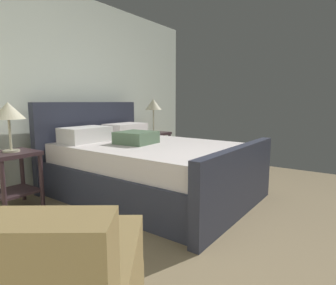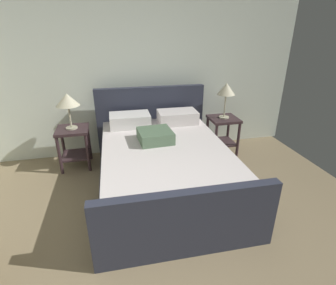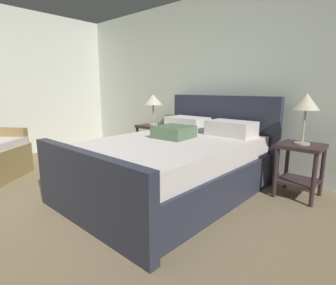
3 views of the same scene
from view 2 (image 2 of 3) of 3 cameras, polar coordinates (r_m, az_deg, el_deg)
The scene contains 6 objects.
wall_back at distance 4.19m, azimuth -10.37°, elevation 14.55°, with size 5.66×0.12×2.53m, color silver.
bed at distance 3.32m, azimuth -1.04°, elevation -4.61°, with size 1.69×2.28×1.10m.
nightstand_right at distance 4.32m, azimuth 11.79°, elevation 2.80°, with size 0.44×0.44×0.60m.
table_lamp_right at distance 4.14m, azimuth 12.54°, elevation 11.03°, with size 0.27×0.27×0.55m.
nightstand_left at distance 4.03m, azimuth -19.75°, elevation 0.27°, with size 0.44×0.44×0.60m.
table_lamp_left at distance 3.85m, azimuth -21.00°, elevation 8.47°, with size 0.31×0.31×0.50m.
Camera 2 is at (-0.18, -1.20, 1.93)m, focal length 28.07 mm.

